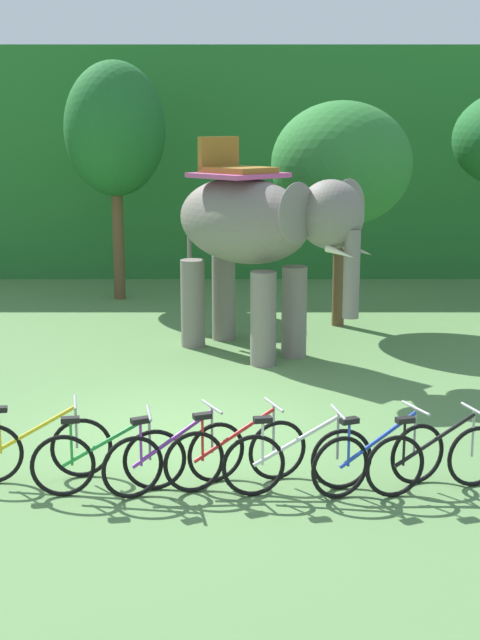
{
  "coord_description": "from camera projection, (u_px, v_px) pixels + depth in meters",
  "views": [
    {
      "loc": [
        0.75,
        -11.13,
        4.0
      ],
      "look_at": [
        0.73,
        1.0,
        1.3
      ],
      "focal_mm": 49.6,
      "sensor_mm": 36.0,
      "label": 1
    }
  ],
  "objects": [
    {
      "name": "ground_plane",
      "position": [
        185.0,
        432.0,
        11.73
      ],
      "size": [
        80.0,
        80.0,
        0.0
      ],
      "primitive_type": "plane",
      "color": "#567F47"
    },
    {
      "name": "elephant",
      "position": [
        257.0,
        231.0,
        15.18
      ],
      "size": [
        3.65,
        3.71,
        3.78
      ],
      "color": "slate",
      "rests_on": "ground"
    },
    {
      "name": "bike_purple",
      "position": [
        176.0,
        457.0,
        9.79
      ],
      "size": [
        1.55,
        0.84,
        0.92
      ],
      "color": "black",
      "rests_on": "ground"
    },
    {
      "name": "bike_black",
      "position": [
        436.0,
        459.0,
        9.75
      ],
      "size": [
        1.65,
        0.66,
        0.92
      ],
      "color": "black",
      "rests_on": "ground"
    },
    {
      "name": "foliage_hedge",
      "position": [
        215.0,
        160.0,
        25.53
      ],
      "size": [
        36.0,
        6.0,
        5.93
      ],
      "primitive_type": "cube",
      "color": "#28702D",
      "rests_on": "ground"
    },
    {
      "name": "bike_red",
      "position": [
        237.0,
        453.0,
        9.9
      ],
      "size": [
        1.61,
        0.74,
        0.92
      ],
      "color": "black",
      "rests_on": "ground"
    },
    {
      "name": "bike_yellow",
      "position": [
        37.0,
        448.0,
        10.06
      ],
      "size": [
        1.69,
        0.53,
        0.92
      ],
      "color": "black",
      "rests_on": "ground"
    },
    {
      "name": "bike_green",
      "position": [
        110.0,
        460.0,
        9.71
      ],
      "size": [
        1.69,
        0.52,
        0.92
      ],
      "color": "black",
      "rests_on": "ground"
    },
    {
      "name": "bike_white",
      "position": [
        298.0,
        460.0,
        9.72
      ],
      "size": [
        1.69,
        0.53,
        0.92
      ],
      "color": "black",
      "rests_on": "ground"
    },
    {
      "name": "tree_far_right",
      "position": [
        342.0,
        165.0,
        17.24
      ],
      "size": [
        2.76,
        2.76,
        4.44
      ],
      "color": "brown",
      "rests_on": "ground"
    },
    {
      "name": "bike_blue",
      "position": [
        380.0,
        458.0,
        9.76
      ],
      "size": [
        1.59,
        0.79,
        0.92
      ],
      "color": "black",
      "rests_on": "ground"
    },
    {
      "name": "tree_center_left",
      "position": [
        116.0,
        130.0,
        19.82
      ],
      "size": [
        2.28,
        2.28,
        5.39
      ],
      "color": "brown",
      "rests_on": "ground"
    }
  ]
}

